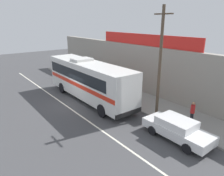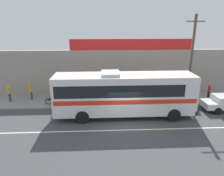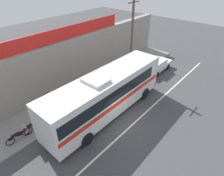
# 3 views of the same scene
# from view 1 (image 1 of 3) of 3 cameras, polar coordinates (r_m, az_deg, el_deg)

# --- Properties ---
(ground_plane) EXTENTS (70.00, 70.00, 0.00)m
(ground_plane) POSITION_cam_1_polar(r_m,az_deg,el_deg) (19.24, -10.50, -4.10)
(ground_plane) COLOR #444447
(sidewalk_slab) EXTENTS (30.00, 3.60, 0.14)m
(sidewalk_slab) POSITION_cam_1_polar(r_m,az_deg,el_deg) (21.88, 1.62, -0.85)
(sidewalk_slab) COLOR gray
(sidewalk_slab) RESTS_ON ground_plane
(storefront_facade) EXTENTS (30.00, 0.70, 4.80)m
(storefront_facade) POSITION_cam_1_polar(r_m,az_deg,el_deg) (22.63, 5.92, 5.83)
(storefront_facade) COLOR gray
(storefront_facade) RESTS_ON ground_plane
(storefront_billboard) EXTENTS (12.63, 0.12, 1.10)m
(storefront_billboard) POSITION_cam_1_polar(r_m,az_deg,el_deg) (21.24, 8.76, 12.97)
(storefront_billboard) COLOR red
(storefront_billboard) RESTS_ON storefront_facade
(road_center_stripe) EXTENTS (30.00, 0.14, 0.01)m
(road_center_stripe) POSITION_cam_1_polar(r_m,az_deg,el_deg) (18.93, -12.65, -4.62)
(road_center_stripe) COLOR silver
(road_center_stripe) RESTS_ON ground_plane
(intercity_bus) EXTENTS (11.22, 2.66, 3.78)m
(intercity_bus) POSITION_cam_1_polar(r_m,az_deg,el_deg) (19.33, -6.55, 2.66)
(intercity_bus) COLOR silver
(intercity_bus) RESTS_ON ground_plane
(parked_car) EXTENTS (4.42, 1.83, 1.37)m
(parked_car) POSITION_cam_1_polar(r_m,az_deg,el_deg) (13.83, 17.39, -10.54)
(parked_car) COLOR silver
(parked_car) RESTS_ON ground_plane
(utility_pole) EXTENTS (1.60, 0.22, 8.05)m
(utility_pole) POSITION_cam_1_polar(r_m,az_deg,el_deg) (15.57, 13.04, 7.00)
(utility_pole) COLOR brown
(utility_pole) RESTS_ON sidewalk_slab
(motorcycle_orange) EXTENTS (1.90, 0.56, 0.94)m
(motorcycle_orange) POSITION_cam_1_polar(r_m,az_deg,el_deg) (26.09, -8.66, 3.21)
(motorcycle_orange) COLOR black
(motorcycle_orange) RESTS_ON sidewalk_slab
(motorcycle_purple) EXTENTS (1.96, 0.56, 0.94)m
(motorcycle_purple) POSITION_cam_1_polar(r_m,az_deg,el_deg) (25.14, -7.18, 2.71)
(motorcycle_purple) COLOR black
(motorcycle_purple) RESTS_ON sidewalk_slab
(pedestrian_far_left) EXTENTS (0.30, 0.48, 1.64)m
(pedestrian_far_left) POSITION_cam_1_polar(r_m,az_deg,el_deg) (15.76, 21.23, -5.90)
(pedestrian_far_left) COLOR black
(pedestrian_far_left) RESTS_ON sidewalk_slab
(pedestrian_far_right) EXTENTS (0.30, 0.48, 1.68)m
(pedestrian_far_right) POSITION_cam_1_polar(r_m,az_deg,el_deg) (30.34, -11.27, 6.23)
(pedestrian_far_right) COLOR navy
(pedestrian_far_right) RESTS_ON sidewalk_slab
(pedestrian_by_curb) EXTENTS (0.30, 0.48, 1.66)m
(pedestrian_by_curb) POSITION_cam_1_polar(r_m,az_deg,el_deg) (28.89, -8.70, 5.77)
(pedestrian_by_curb) COLOR navy
(pedestrian_by_curb) RESTS_ON sidewalk_slab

